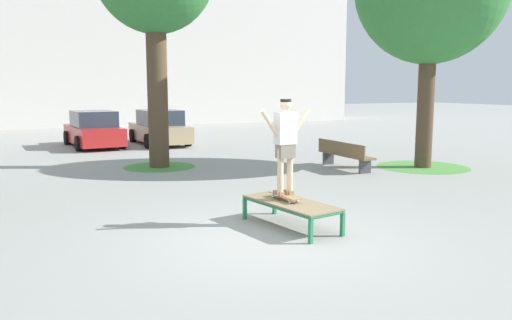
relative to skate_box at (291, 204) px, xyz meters
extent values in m
plane|color=#999993|center=(-0.55, -0.46, -0.41)|extent=(120.00, 120.00, 0.00)
cube|color=silver|center=(-2.82, 27.31, 6.37)|extent=(41.85, 4.00, 13.56)
cube|color=#237A4C|center=(-0.53, 0.83, -0.22)|extent=(0.07, 0.07, 0.38)
cube|color=#237A4C|center=(0.16, 0.97, -0.22)|extent=(0.07, 0.07, 0.38)
cube|color=#237A4C|center=(-0.16, -0.97, -0.22)|extent=(0.07, 0.07, 0.38)
cube|color=#237A4C|center=(0.53, -0.83, -0.22)|extent=(0.07, 0.07, 0.38)
cylinder|color=#237A4C|center=(-0.34, -0.07, -0.01)|extent=(0.43, 1.87, 0.05)
cylinder|color=#237A4C|center=(0.34, 0.07, -0.01)|extent=(0.43, 1.87, 0.05)
cylinder|color=#237A4C|center=(-0.18, 0.90, -0.01)|extent=(0.75, 0.20, 0.05)
cylinder|color=#237A4C|center=(0.18, -0.90, -0.01)|extent=(0.75, 0.20, 0.05)
cube|color=#847051|center=(0.00, 0.00, 0.03)|extent=(1.12, 2.01, 0.03)
cube|color=#9E754C|center=(-0.03, 0.16, 0.13)|extent=(0.28, 0.82, 0.02)
cylinder|color=silver|center=(-0.13, 0.43, 0.07)|extent=(0.04, 0.06, 0.06)
cylinder|color=silver|center=(0.02, 0.45, 0.07)|extent=(0.04, 0.06, 0.06)
cylinder|color=silver|center=(-0.08, -0.13, 0.07)|extent=(0.04, 0.06, 0.06)
cylinder|color=silver|center=(0.07, -0.11, 0.07)|extent=(0.04, 0.06, 0.06)
cylinder|color=beige|center=(-0.13, 0.15, 0.55)|extent=(0.11, 0.11, 0.82)
cube|color=#99704C|center=(-0.14, 0.20, 0.17)|extent=(0.12, 0.25, 0.07)
cylinder|color=beige|center=(0.07, 0.17, 0.55)|extent=(0.11, 0.11, 0.82)
cube|color=#99704C|center=(0.06, 0.22, 0.17)|extent=(0.12, 0.25, 0.07)
cube|color=#756B5B|center=(-0.03, 0.16, 0.92)|extent=(0.32, 0.23, 0.24)
cube|color=silver|center=(-0.03, 0.16, 1.32)|extent=(0.38, 0.25, 0.56)
cylinder|color=beige|center=(-0.33, 0.13, 1.40)|extent=(0.40, 0.12, 0.52)
cylinder|color=beige|center=(0.27, 0.19, 1.40)|extent=(0.40, 0.12, 0.52)
sphere|color=beige|center=(-0.03, 0.16, 1.73)|extent=(0.20, 0.20, 0.20)
cylinder|color=black|center=(-0.03, 0.16, 1.80)|extent=(0.19, 0.19, 0.05)
cylinder|color=brown|center=(6.94, 4.37, 1.38)|extent=(0.50, 0.50, 3.59)
cylinder|color=#519342|center=(6.94, 4.37, -0.41)|extent=(2.80, 2.80, 0.01)
cylinder|color=brown|center=(-0.52, 7.74, 1.79)|extent=(0.62, 0.62, 4.40)
cylinder|color=#47893D|center=(-0.52, 7.74, -0.41)|extent=(2.22, 2.22, 0.01)
cube|color=red|center=(-1.75, 14.30, 0.10)|extent=(2.11, 4.35, 0.70)
cube|color=#2D3847|center=(-1.74, 14.15, 0.77)|extent=(1.76, 2.24, 0.64)
cylinder|color=black|center=(-2.73, 15.51, -0.11)|extent=(0.28, 0.62, 0.60)
cylinder|color=black|center=(-1.03, 15.68, -0.11)|extent=(0.28, 0.62, 0.60)
cylinder|color=black|center=(-2.47, 12.92, -0.11)|extent=(0.28, 0.62, 0.60)
cylinder|color=black|center=(-0.78, 13.09, -0.11)|extent=(0.28, 0.62, 0.60)
cube|color=tan|center=(0.98, 14.10, 0.10)|extent=(1.92, 4.28, 0.70)
cube|color=#2D3847|center=(0.99, 13.95, 0.77)|extent=(1.67, 2.18, 0.64)
cylinder|color=black|center=(0.06, 15.36, -0.11)|extent=(0.25, 0.61, 0.60)
cylinder|color=black|center=(1.76, 15.45, -0.11)|extent=(0.25, 0.61, 0.60)
cylinder|color=black|center=(0.20, 12.76, -0.11)|extent=(0.25, 0.61, 0.60)
cylinder|color=black|center=(1.90, 12.85, -0.11)|extent=(0.25, 0.61, 0.60)
cube|color=brown|center=(4.58, 5.09, 0.02)|extent=(0.48, 2.41, 0.06)
cube|color=brown|center=(4.38, 5.09, 0.24)|extent=(0.08, 2.40, 0.36)
cube|color=#424247|center=(4.57, 6.05, -0.21)|extent=(0.38, 0.09, 0.40)
cube|color=#424247|center=(4.60, 4.13, -0.21)|extent=(0.38, 0.09, 0.40)
camera|label=1|loc=(-4.05, -7.61, 2.01)|focal=35.28mm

